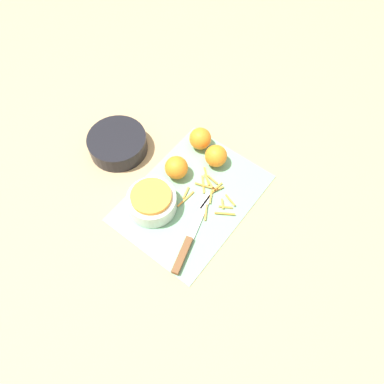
{
  "coord_description": "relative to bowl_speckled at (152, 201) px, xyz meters",
  "views": [
    {
      "loc": [
        -0.44,
        -0.34,
        0.99
      ],
      "look_at": [
        0.0,
        0.0,
        0.04
      ],
      "focal_mm": 35.0,
      "sensor_mm": 36.0,
      "label": 1
    }
  ],
  "objects": [
    {
      "name": "ground_plane",
      "position": [
        0.1,
        -0.07,
        -0.04
      ],
      "size": [
        4.0,
        4.0,
        0.0
      ],
      "primitive_type": "plane",
      "color": "tan"
    },
    {
      "name": "cutting_board",
      "position": [
        0.1,
        -0.07,
        -0.04
      ],
      "size": [
        0.44,
        0.32,
        0.01
      ],
      "color": "#75AD84",
      "rests_on": "ground_plane"
    },
    {
      "name": "bowl_speckled",
      "position": [
        0.0,
        0.0,
        0.0
      ],
      "size": [
        0.14,
        0.14,
        0.07
      ],
      "color": "silver",
      "rests_on": "cutting_board"
    },
    {
      "name": "bowl_dark",
      "position": [
        0.09,
        0.23,
        -0.01
      ],
      "size": [
        0.19,
        0.19,
        0.06
      ],
      "color": "black",
      "rests_on": "ground_plane"
    },
    {
      "name": "knife",
      "position": [
        -0.04,
        -0.16,
        -0.03
      ],
      "size": [
        0.26,
        0.09,
        0.02
      ],
      "rotation": [
        0.0,
        0.0,
        0.28
      ],
      "color": "brown",
      "rests_on": "cutting_board"
    },
    {
      "name": "orange_left",
      "position": [
        0.13,
        0.02,
        0.0
      ],
      "size": [
        0.07,
        0.07,
        0.07
      ],
      "color": "orange",
      "rests_on": "cutting_board"
    },
    {
      "name": "orange_right",
      "position": [
        0.24,
        -0.05,
        0.0
      ],
      "size": [
        0.07,
        0.07,
        0.07
      ],
      "color": "orange",
      "rests_on": "cutting_board"
    },
    {
      "name": "orange_back",
      "position": [
        0.27,
        0.03,
        0.0
      ],
      "size": [
        0.07,
        0.07,
        0.07
      ],
      "color": "orange",
      "rests_on": "cutting_board"
    },
    {
      "name": "peel_pile",
      "position": [
        0.14,
        -0.11,
        -0.03
      ],
      "size": [
        0.16,
        0.17,
        0.01
      ],
      "color": "orange",
      "rests_on": "cutting_board"
    }
  ]
}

